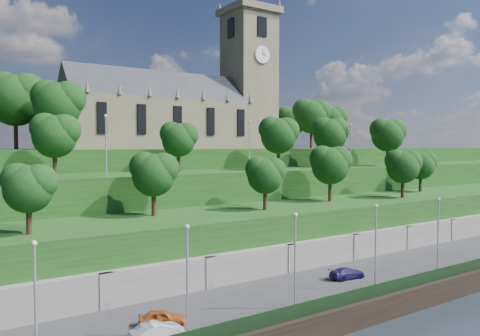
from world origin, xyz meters
TOP-DOWN VIEW (x-y plane):
  - ground at (0.00, 0.00)m, footprint 320.00×320.00m
  - promenade at (0.00, 6.00)m, footprint 160.00×12.00m
  - quay_wall at (0.00, -0.05)m, footprint 160.00×0.50m
  - fence at (0.00, 0.60)m, footprint 160.00×0.10m
  - retaining_wall at (0.00, 11.97)m, footprint 160.00×2.10m
  - embankment_lower at (0.00, 18.00)m, footprint 160.00×12.00m
  - embankment_upper at (0.00, 29.00)m, footprint 160.00×10.00m
  - hilltop at (0.00, 50.00)m, footprint 160.00×32.00m
  - church at (0.79, 45.98)m, footprint 38.60×12.35m
  - trees_lower at (3.54, 18.17)m, footprint 64.69×8.65m
  - trees_upper at (8.28, 28.05)m, footprint 61.29×8.06m
  - trees_hilltop at (-1.30, 44.67)m, footprint 74.25×16.16m
  - lamp_posts_promenade at (-2.00, 2.50)m, footprint 60.36×0.36m
  - lamp_posts_upper at (0.00, 26.00)m, footprint 40.36×0.36m
  - car_left at (-22.69, 5.29)m, footprint 3.78×2.64m
  - car_middle at (-24.12, 3.06)m, footprint 3.87×1.55m
  - car_right at (-1.83, 6.21)m, footprint 4.03×2.02m

SIDE VIEW (x-z plane):
  - ground at x=0.00m, z-range 0.00..0.00m
  - promenade at x=0.00m, z-range 0.00..2.00m
  - quay_wall at x=0.00m, z-range 0.00..2.20m
  - retaining_wall at x=0.00m, z-range 0.00..5.00m
  - car_right at x=-1.83m, z-range 2.00..3.12m
  - car_left at x=-22.69m, z-range 2.00..3.19m
  - fence at x=0.00m, z-range 2.00..3.20m
  - car_middle at x=-24.12m, z-range 2.00..3.25m
  - embankment_lower at x=0.00m, z-range 0.00..8.00m
  - embankment_upper at x=0.00m, z-range 0.00..12.00m
  - lamp_posts_promenade at x=-2.00m, z-range 2.61..10.61m
  - hilltop at x=0.00m, z-range 0.00..15.00m
  - trees_lower at x=3.54m, z-range 8.88..16.44m
  - lamp_posts_upper at x=0.00m, z-range 12.59..19.67m
  - trees_upper at x=8.28m, z-range 13.13..21.49m
  - trees_hilltop at x=-1.30m, z-range 16.01..27.27m
  - church at x=0.79m, z-range 8.72..36.32m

